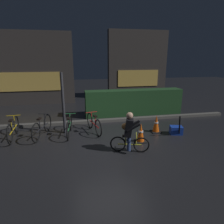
{
  "coord_description": "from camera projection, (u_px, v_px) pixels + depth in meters",
  "views": [
    {
      "loc": [
        -1.05,
        -5.8,
        2.74
      ],
      "look_at": [
        0.2,
        0.6,
        0.9
      ],
      "focal_mm": 30.72,
      "sensor_mm": 36.0,
      "label": 1
    }
  ],
  "objects": [
    {
      "name": "street_post",
      "position": [
        63.0,
        104.0,
        6.97
      ],
      "size": [
        0.1,
        0.1,
        2.26
      ],
      "primitive_type": "cylinder",
      "color": "#2D2D33",
      "rests_on": "ground"
    },
    {
      "name": "storefront_left",
      "position": [
        27.0,
        69.0,
        11.28
      ],
      "size": [
        5.43,
        0.54,
        4.25
      ],
      "color": "#383330",
      "rests_on": "ground"
    },
    {
      "name": "ground_plane",
      "position": [
        110.0,
        143.0,
        6.42
      ],
      "size": [
        40.0,
        40.0,
        0.0
      ],
      "primitive_type": "plane",
      "color": "black"
    },
    {
      "name": "closed_umbrella",
      "position": [
        180.0,
        126.0,
        6.83
      ],
      "size": [
        0.25,
        0.3,
        0.81
      ],
      "primitive_type": "cylinder",
      "rotation": [
        0.0,
        0.36,
        4.05
      ],
      "color": "black",
      "rests_on": "ground"
    },
    {
      "name": "hedge_row",
      "position": [
        134.0,
        102.0,
        9.51
      ],
      "size": [
        4.8,
        0.7,
        1.25
      ],
      "primitive_type": "cube",
      "color": "#214723",
      "rests_on": "ground"
    },
    {
      "name": "parked_bike_center_left",
      "position": [
        69.0,
        126.0,
        7.03
      ],
      "size": [
        0.46,
        1.61,
        0.74
      ],
      "rotation": [
        0.0,
        0.0,
        1.49
      ],
      "color": "black",
      "rests_on": "ground"
    },
    {
      "name": "traffic_cone_near",
      "position": [
        141.0,
        133.0,
        6.43
      ],
      "size": [
        0.36,
        0.36,
        0.65
      ],
      "color": "black",
      "rests_on": "ground"
    },
    {
      "name": "sidewalk_curb",
      "position": [
        101.0,
        121.0,
        8.48
      ],
      "size": [
        12.0,
        0.24,
        0.12
      ],
      "primitive_type": "cube",
      "color": "#56544F",
      "rests_on": "ground"
    },
    {
      "name": "blue_crate",
      "position": [
        176.0,
        130.0,
        7.14
      ],
      "size": [
        0.5,
        0.41,
        0.3
      ],
      "primitive_type": "cube",
      "rotation": [
        0.0,
        0.0,
        -0.24
      ],
      "color": "#193DB7",
      "rests_on": "ground"
    },
    {
      "name": "parked_bike_leftmost",
      "position": [
        13.0,
        129.0,
        6.71
      ],
      "size": [
        0.46,
        1.67,
        0.77
      ],
      "rotation": [
        0.0,
        0.0,
        1.63
      ],
      "color": "black",
      "rests_on": "ground"
    },
    {
      "name": "parked_bike_center_right",
      "position": [
        94.0,
        124.0,
        7.29
      ],
      "size": [
        0.5,
        1.55,
        0.73
      ],
      "rotation": [
        0.0,
        0.0,
        1.81
      ],
      "color": "black",
      "rests_on": "ground"
    },
    {
      "name": "storefront_right",
      "position": [
        137.0,
        65.0,
        13.21
      ],
      "size": [
        4.08,
        0.54,
        4.53
      ],
      "color": "#383330",
      "rests_on": "ground"
    },
    {
      "name": "cyclist",
      "position": [
        129.0,
        132.0,
        5.67
      ],
      "size": [
        1.15,
        0.62,
        1.25
      ],
      "rotation": [
        0.0,
        0.0,
        -0.28
      ],
      "color": "black",
      "rests_on": "ground"
    },
    {
      "name": "parked_bike_left_mid",
      "position": [
        42.0,
        127.0,
        6.87
      ],
      "size": [
        0.53,
        1.65,
        0.78
      ],
      "rotation": [
        0.0,
        0.0,
        1.32
      ],
      "color": "black",
      "rests_on": "ground"
    },
    {
      "name": "traffic_cone_far",
      "position": [
        156.0,
        124.0,
        7.29
      ],
      "size": [
        0.36,
        0.36,
        0.67
      ],
      "color": "black",
      "rests_on": "ground"
    }
  ]
}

